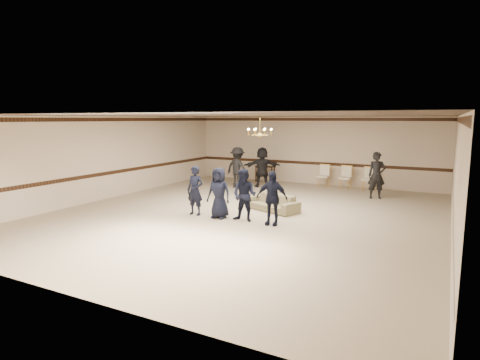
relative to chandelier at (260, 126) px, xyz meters
The scene contains 16 objects.
room 1.62m from the chandelier, 90.00° to the right, with size 12.01×14.01×3.21m.
chair_rail 6.27m from the chandelier, 90.00° to the left, with size 12.00×0.02×0.14m, color #351D10.
crown_molding 5.99m from the chandelier, 90.00° to the left, with size 12.00×0.02×0.14m, color #351D10.
chandelier is the anchor object (origin of this frame).
boy_a 3.15m from the chandelier, 126.95° to the right, with size 0.59×0.39×1.61m, color black.
boy_b 2.85m from the chandelier, 105.46° to the right, with size 0.79×0.51×1.61m, color black.
boy_c 2.83m from the chandelier, 78.74° to the right, with size 0.78×0.61×1.61m, color black.
boy_d 3.08m from the chandelier, 55.99° to the right, with size 0.94×0.39×1.61m, color black.
settee 2.66m from the chandelier, 18.65° to the right, with size 1.94×0.76×0.57m, color #7B7652.
adult_left 4.70m from the chandelier, 128.30° to the left, with size 1.19×0.68×1.84m, color black.
adult_mid 4.83m from the chandelier, 113.33° to the left, with size 1.70×0.54×1.84m, color black.
adult_right 5.33m from the chandelier, 47.47° to the left, with size 0.67×0.44×1.84m, color black.
banquet_chair_left 5.84m from the chandelier, 81.73° to the left, with size 0.49×0.49×1.01m, color #F1E9CA, non-canonical shape.
banquet_chair_mid 6.05m from the chandelier, 71.50° to the left, with size 0.49×0.49×1.01m, color #F1E9CA, non-canonical shape.
banquet_chair_right 6.42m from the chandelier, 62.35° to the left, with size 0.49×0.49×1.01m, color #F1E9CA, non-canonical shape.
console_table 6.41m from the chandelier, 112.15° to the left, with size 0.96×0.41×0.81m, color black.
Camera 1 is at (5.81, -11.56, 3.11)m, focal length 30.03 mm.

